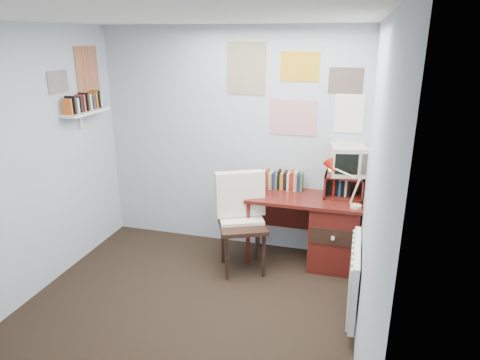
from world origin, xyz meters
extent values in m
plane|color=black|center=(0.00, 0.00, 0.00)|extent=(3.50, 3.50, 0.00)
cube|color=#AEBEC7|center=(0.00, 1.75, 1.25)|extent=(3.00, 0.02, 2.50)
cube|color=#AEBEC7|center=(-1.50, 0.00, 1.25)|extent=(0.02, 3.50, 2.50)
cube|color=#AEBEC7|center=(1.50, 0.00, 1.25)|extent=(0.02, 3.50, 2.50)
cube|color=white|center=(0.00, 0.00, 2.50)|extent=(3.00, 3.50, 0.02)
cube|color=#521812|center=(0.90, 1.48, 0.74)|extent=(1.20, 0.55, 0.03)
cube|color=#521812|center=(1.23, 1.48, 0.36)|extent=(0.50, 0.50, 0.72)
cylinder|color=#521812|center=(0.34, 1.24, 0.36)|extent=(0.04, 0.04, 0.72)
cylinder|color=#521812|center=(0.34, 1.71, 0.36)|extent=(0.04, 0.04, 0.72)
cube|color=#521812|center=(0.65, 1.73, 0.42)|extent=(0.64, 0.02, 0.30)
cube|color=black|center=(0.31, 1.12, 0.50)|extent=(0.67, 0.66, 1.01)
cube|color=red|center=(1.42, 1.31, 0.96)|extent=(0.31, 0.28, 0.40)
cube|color=#521812|center=(1.29, 1.59, 0.89)|extent=(0.40, 0.30, 0.25)
cube|color=beige|center=(1.31, 1.61, 1.18)|extent=(0.40, 0.38, 0.33)
cube|color=#521812|center=(0.66, 1.66, 0.87)|extent=(0.60, 0.14, 0.22)
cube|color=white|center=(1.46, 0.55, 0.42)|extent=(0.09, 0.80, 0.60)
cube|color=white|center=(-1.40, 1.10, 1.62)|extent=(0.20, 0.62, 0.24)
cube|color=white|center=(0.70, 1.74, 1.85)|extent=(1.20, 0.01, 0.90)
cube|color=white|center=(-1.49, 1.10, 2.00)|extent=(0.01, 0.70, 0.60)
camera|label=1|loc=(1.37, -2.79, 2.38)|focal=32.00mm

